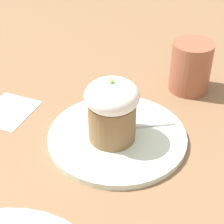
{
  "coord_description": "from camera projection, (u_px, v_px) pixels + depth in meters",
  "views": [
    {
      "loc": [
        -0.49,
        0.04,
        0.42
      ],
      "look_at": [
        -0.01,
        0.01,
        0.06
      ],
      "focal_mm": 60.0,
      "sensor_mm": 36.0,
      "label": 1
    }
  ],
  "objects": [
    {
      "name": "dessert_plate",
      "position": [
        117.0,
        136.0,
        0.64
      ],
      "size": [
        0.24,
        0.24,
        0.01
      ],
      "color": "silver",
      "rests_on": "ground_plane"
    },
    {
      "name": "spoon",
      "position": [
        126.0,
        126.0,
        0.65
      ],
      "size": [
        0.03,
        0.12,
        0.01
      ],
      "color": "silver",
      "rests_on": "dessert_plate"
    },
    {
      "name": "ground_plane",
      "position": [
        117.0,
        139.0,
        0.64
      ],
      "size": [
        4.0,
        4.0,
        0.0
      ],
      "primitive_type": "plane",
      "color": "#846042"
    },
    {
      "name": "carrot_cake",
      "position": [
        112.0,
        109.0,
        0.6
      ],
      "size": [
        0.09,
        0.09,
        0.11
      ],
      "color": "olive",
      "rests_on": "dessert_plate"
    },
    {
      "name": "coffee_cup",
      "position": [
        190.0,
        66.0,
        0.74
      ],
      "size": [
        0.11,
        0.08,
        0.1
      ],
      "color": "#9E563D",
      "rests_on": "ground_plane"
    },
    {
      "name": "paper_napkin",
      "position": [
        8.0,
        111.0,
        0.71
      ],
      "size": [
        0.13,
        0.12,
        0.0
      ],
      "color": "white",
      "rests_on": "ground_plane"
    }
  ]
}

